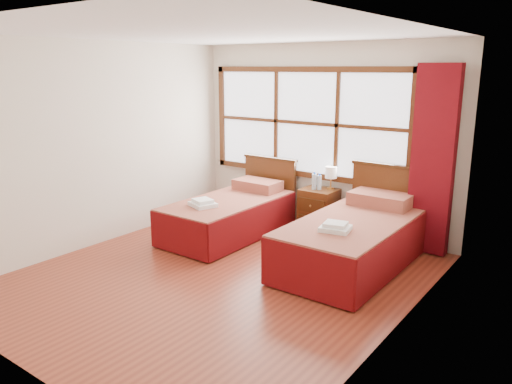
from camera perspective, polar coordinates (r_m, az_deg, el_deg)
The scene contains 15 objects.
floor at distance 5.66m, azimuth -4.14°, elevation -9.58°, with size 4.50×4.50×0.00m, color brown.
ceiling at distance 5.20m, azimuth -4.67°, elevation 17.69°, with size 4.50×4.50×0.00m, color white.
wall_back at distance 7.11m, azimuth 7.57°, elevation 6.13°, with size 4.00×4.00×0.00m, color silver.
wall_left at distance 6.74m, azimuth -17.45°, elevation 5.17°, with size 4.50×4.50×0.00m, color silver.
wall_right at distance 4.28m, azimuth 16.40°, elevation 0.41°, with size 4.50×4.50×0.00m, color silver.
window at distance 7.18m, azimuth 5.71°, elevation 7.86°, with size 3.16×0.06×1.56m.
curtain at distance 6.39m, azimuth 19.57°, elevation 3.36°, with size 0.50×0.16×2.30m, color maroon.
bed_left at distance 6.92m, azimuth -2.88°, elevation -2.53°, with size 0.99×2.01×0.96m.
bed_right at distance 5.95m, azimuth 11.25°, elevation -5.26°, with size 1.09×2.11×1.06m.
nightstand at distance 7.04m, azimuth 7.16°, elevation -2.16°, with size 0.47×0.46×0.63m.
towels_left at distance 6.51m, azimuth -6.10°, elevation -1.28°, with size 0.40×0.37×0.10m.
towels_right at distance 5.41m, azimuth 9.06°, elevation -3.98°, with size 0.36×0.33×0.09m.
lamp at distance 6.97m, azimuth 8.58°, elevation 2.16°, with size 0.16×0.16×0.31m.
bottle_near at distance 6.92m, azimuth 6.67°, elevation 1.21°, with size 0.07×0.07×0.25m.
bottle_far at distance 6.92m, azimuth 7.25°, elevation 1.10°, with size 0.06×0.06×0.23m.
Camera 1 is at (3.39, -3.92, 2.27)m, focal length 35.00 mm.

